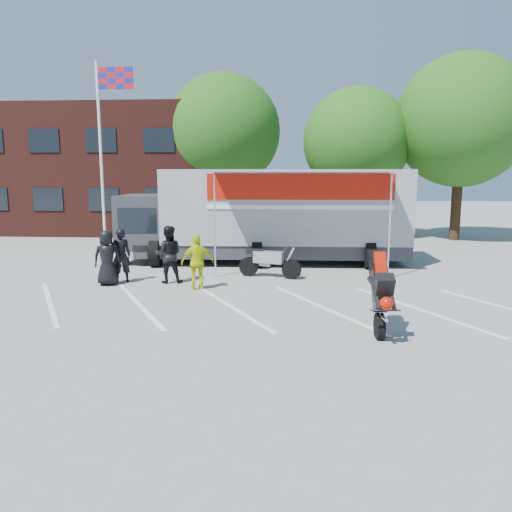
# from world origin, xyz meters

# --- Properties ---
(ground) EXTENTS (100.00, 100.00, 0.00)m
(ground) POSITION_xyz_m (0.00, 0.00, 0.00)
(ground) COLOR gray
(ground) RESTS_ON ground
(parking_bay_lines) EXTENTS (18.09, 13.33, 0.01)m
(parking_bay_lines) POSITION_xyz_m (0.00, 1.00, 0.01)
(parking_bay_lines) COLOR white
(parking_bay_lines) RESTS_ON ground
(office_building) EXTENTS (18.00, 8.00, 7.00)m
(office_building) POSITION_xyz_m (-10.00, 18.00, 3.50)
(office_building) COLOR #471C17
(office_building) RESTS_ON ground
(flagpole) EXTENTS (1.61, 0.12, 8.00)m
(flagpole) POSITION_xyz_m (-6.24, 10.00, 5.05)
(flagpole) COLOR white
(flagpole) RESTS_ON ground
(tree_left) EXTENTS (6.12, 6.12, 8.64)m
(tree_left) POSITION_xyz_m (-2.00, 16.00, 5.57)
(tree_left) COLOR #382314
(tree_left) RESTS_ON ground
(tree_mid) EXTENTS (5.44, 5.44, 7.68)m
(tree_mid) POSITION_xyz_m (5.00, 15.00, 4.94)
(tree_mid) COLOR #382314
(tree_mid) RESTS_ON ground
(tree_right) EXTENTS (6.46, 6.46, 9.12)m
(tree_right) POSITION_xyz_m (10.00, 14.50, 5.88)
(tree_right) COLOR #382314
(tree_right) RESTS_ON ground
(transporter_truck) EXTENTS (11.14, 5.59, 3.50)m
(transporter_truck) POSITION_xyz_m (1.00, 7.38, 0.00)
(transporter_truck) COLOR #9B9FA3
(transporter_truck) RESTS_ON ground
(parked_motorcycle) EXTENTS (2.25, 1.23, 1.12)m
(parked_motorcycle) POSITION_xyz_m (1.06, 4.61, 0.00)
(parked_motorcycle) COLOR #B3B3B8
(parked_motorcycle) RESTS_ON ground
(stunt_bike_rider) EXTENTS (0.83, 1.67, 1.94)m
(stunt_bike_rider) POSITION_xyz_m (3.58, -0.67, 0.00)
(stunt_bike_rider) COLOR black
(stunt_bike_rider) RESTS_ON ground
(spectator_leather_a) EXTENTS (0.88, 0.63, 1.68)m
(spectator_leather_a) POSITION_xyz_m (-3.82, 3.16, 0.84)
(spectator_leather_a) COLOR black
(spectator_leather_a) RESTS_ON ground
(spectator_leather_b) EXTENTS (0.73, 0.62, 1.69)m
(spectator_leather_b) POSITION_xyz_m (-3.54, 3.57, 0.85)
(spectator_leather_b) COLOR black
(spectator_leather_b) RESTS_ON ground
(spectator_leather_c) EXTENTS (0.96, 0.81, 1.78)m
(spectator_leather_c) POSITION_xyz_m (-2.04, 3.62, 0.89)
(spectator_leather_c) COLOR black
(spectator_leather_c) RESTS_ON ground
(spectator_hivis) EXTENTS (1.03, 0.70, 1.63)m
(spectator_hivis) POSITION_xyz_m (-0.97, 2.78, 0.81)
(spectator_hivis) COLOR #D1DF0B
(spectator_hivis) RESTS_ON ground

